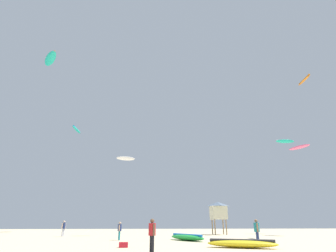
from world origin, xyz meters
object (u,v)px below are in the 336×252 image
person_foreground (152,232)px  kite_grounded_mid (187,237)px  kite_aloft_4 (126,158)px  kite_grounded_near (242,244)px  kite_aloft_0 (285,141)px  kite_aloft_1 (299,147)px  person_right (64,227)px  kite_aloft_2 (77,130)px  kite_aloft_3 (50,59)px  person_left (257,230)px  person_midground (120,229)px  kite_aloft_5 (304,80)px  cooler_box (123,245)px  lifeguard_tower (218,210)px

person_foreground → kite_grounded_mid: bearing=47.7°
person_foreground → kite_aloft_4: size_ratio=0.65×
kite_grounded_near → kite_aloft_0: kite_aloft_0 is taller
kite_aloft_0 → kite_aloft_1: (-1.09, -5.51, -2.53)m
kite_grounded_mid → kite_aloft_4: 15.71m
person_right → kite_aloft_1: size_ratio=0.50×
kite_aloft_0 → kite_aloft_2: (-36.45, 11.34, 4.87)m
kite_grounded_near → kite_aloft_3: (-20.24, 16.28, 23.32)m
kite_aloft_1 → kite_grounded_near: bearing=-131.5°
person_left → person_midground: bearing=-21.9°
kite_aloft_4 → kite_aloft_5: kite_aloft_5 is taller
person_foreground → kite_aloft_0: size_ratio=0.55×
kite_aloft_1 → kite_aloft_3: size_ratio=0.80×
person_foreground → kite_grounded_near: 6.21m
person_left → kite_aloft_5: bearing=-135.1°
person_midground → cooler_box: bearing=-79.1°
kite_aloft_0 → kite_aloft_5: size_ratio=1.07×
lifeguard_tower → person_right: bearing=-169.5°
cooler_box → person_right: bearing=118.1°
person_foreground → cooler_box: person_foreground is taller
person_right → kite_aloft_4: bearing=-126.6°
person_left → kite_aloft_0: (14.17, 20.03, 12.98)m
kite_aloft_2 → kite_grounded_mid: bearing=-56.0°
lifeguard_tower → kite_aloft_3: bearing=-172.3°
kite_aloft_1 → kite_aloft_2: bearing=154.5°
kite_aloft_5 → person_midground: bearing=-172.3°
kite_aloft_4 → kite_grounded_mid: bearing=-58.3°
person_right → kite_aloft_0: kite_aloft_0 is taller
person_left → kite_aloft_1: 22.16m
person_left → kite_aloft_4: (-11.08, 15.69, 8.69)m
kite_aloft_1 → kite_aloft_3: 37.43m
person_foreground → kite_aloft_2: 42.97m
lifeguard_tower → kite_aloft_3: 31.69m
kite_grounded_near → kite_aloft_5: 26.24m
kite_grounded_near → kite_aloft_4: (-8.97, 18.29, 9.45)m
kite_grounded_near → person_right: bearing=134.1°
person_left → kite_aloft_3: bearing=-23.6°
person_foreground → person_right: bearing=94.3°
kite_grounded_mid → kite_aloft_1: size_ratio=1.38×
person_left → cooler_box: size_ratio=3.12×
cooler_box → kite_aloft_3: (-12.79, 15.33, 23.41)m
person_right → kite_aloft_3: 23.08m
person_midground → kite_aloft_2: size_ratio=0.36×
kite_aloft_3 → person_midground: bearing=-33.0°
kite_aloft_5 → kite_grounded_near: bearing=-140.4°
person_left → kite_aloft_0: 27.76m
person_foreground → kite_aloft_4: bearing=75.2°
kite_aloft_4 → kite_grounded_near: bearing=-63.9°
lifeguard_tower → kite_aloft_1: bearing=-11.7°
person_foreground → kite_aloft_3: size_ratio=0.40×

